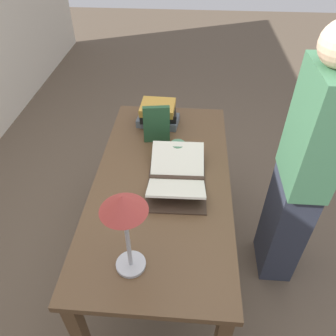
{
  "coord_description": "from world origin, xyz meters",
  "views": [
    {
      "loc": [
        -1.32,
        -0.13,
        1.99
      ],
      "look_at": [
        0.0,
        -0.03,
        0.83
      ],
      "focal_mm": 35.0,
      "sensor_mm": 36.0,
      "label": 1
    }
  ],
  "objects_px": {
    "person_reader": "(301,177)",
    "book_stack_tall": "(158,114)",
    "coffee_mug": "(178,149)",
    "book_standing_upright": "(156,124)",
    "reading_lamp": "(124,212)",
    "open_book": "(177,176)"
  },
  "relations": [
    {
      "from": "person_reader",
      "to": "book_stack_tall",
      "type": "bearing_deg",
      "value": -122.32
    },
    {
      "from": "coffee_mug",
      "to": "person_reader",
      "type": "bearing_deg",
      "value": -106.6
    },
    {
      "from": "book_standing_upright",
      "to": "coffee_mug",
      "type": "bearing_deg",
      "value": -141.21
    },
    {
      "from": "reading_lamp",
      "to": "book_standing_upright",
      "type": "bearing_deg",
      "value": -1.24
    },
    {
      "from": "book_stack_tall",
      "to": "reading_lamp",
      "type": "distance_m",
      "value": 1.13
    },
    {
      "from": "reading_lamp",
      "to": "coffee_mug",
      "type": "distance_m",
      "value": 0.85
    },
    {
      "from": "coffee_mug",
      "to": "person_reader",
      "type": "height_order",
      "value": "person_reader"
    },
    {
      "from": "book_standing_upright",
      "to": "person_reader",
      "type": "xyz_separation_m",
      "value": [
        -0.33,
        -0.81,
        -0.08
      ]
    },
    {
      "from": "book_stack_tall",
      "to": "book_standing_upright",
      "type": "bearing_deg",
      "value": -176.7
    },
    {
      "from": "open_book",
      "to": "coffee_mug",
      "type": "xyz_separation_m",
      "value": [
        0.22,
        0.01,
        0.01
      ]
    },
    {
      "from": "open_book",
      "to": "reading_lamp",
      "type": "relative_size",
      "value": 1.22
    },
    {
      "from": "open_book",
      "to": "person_reader",
      "type": "height_order",
      "value": "person_reader"
    },
    {
      "from": "book_stack_tall",
      "to": "coffee_mug",
      "type": "distance_m",
      "value": 0.36
    },
    {
      "from": "book_stack_tall",
      "to": "person_reader",
      "type": "height_order",
      "value": "person_reader"
    },
    {
      "from": "book_stack_tall",
      "to": "reading_lamp",
      "type": "xyz_separation_m",
      "value": [
        -1.1,
        0.01,
        0.27
      ]
    },
    {
      "from": "coffee_mug",
      "to": "person_reader",
      "type": "xyz_separation_m",
      "value": [
        -0.2,
        -0.67,
        0.0
      ]
    },
    {
      "from": "reading_lamp",
      "to": "coffee_mug",
      "type": "height_order",
      "value": "reading_lamp"
    },
    {
      "from": "book_stack_tall",
      "to": "book_standing_upright",
      "type": "xyz_separation_m",
      "value": [
        -0.19,
        -0.01,
        0.05
      ]
    },
    {
      "from": "book_standing_upright",
      "to": "reading_lamp",
      "type": "height_order",
      "value": "reading_lamp"
    },
    {
      "from": "reading_lamp",
      "to": "coffee_mug",
      "type": "relative_size",
      "value": 3.65
    },
    {
      "from": "book_standing_upright",
      "to": "person_reader",
      "type": "bearing_deg",
      "value": -120.66
    },
    {
      "from": "book_standing_upright",
      "to": "reading_lamp",
      "type": "bearing_deg",
      "value": 170.1
    }
  ]
}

